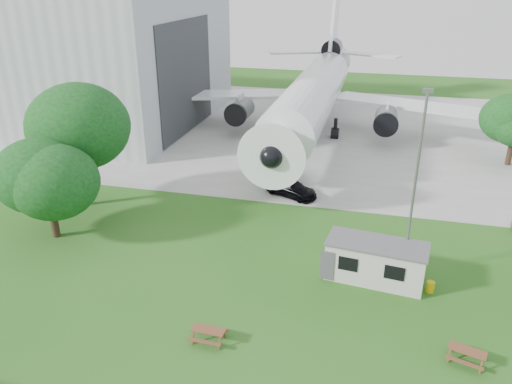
% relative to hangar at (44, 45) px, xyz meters
% --- Properties ---
extents(ground, '(160.00, 160.00, 0.00)m').
position_rel_hangar_xyz_m(ground, '(37.97, -36.00, -9.41)').
color(ground, '#3F772A').
extents(concrete_apron, '(120.00, 46.00, 0.03)m').
position_rel_hangar_xyz_m(concrete_apron, '(37.97, 2.00, -9.39)').
color(concrete_apron, '#B7B7B2').
rests_on(concrete_apron, ground).
extents(hangar, '(43.00, 31.00, 18.55)m').
position_rel_hangar_xyz_m(hangar, '(0.00, 0.00, 0.00)').
color(hangar, '#B2B7BC').
rests_on(hangar, ground).
extents(airliner, '(46.36, 47.73, 17.69)m').
position_rel_hangar_xyz_m(airliner, '(35.97, -0.14, -4.14)').
color(airliner, white).
rests_on(airliner, ground).
extents(site_cabin, '(6.89, 3.44, 2.62)m').
position_rel_hangar_xyz_m(site_cabin, '(44.37, -30.78, -8.09)').
color(site_cabin, beige).
rests_on(site_cabin, ground).
extents(picnic_west, '(1.86, 1.57, 0.76)m').
position_rel_hangar_xyz_m(picnic_west, '(36.05, -38.98, -9.41)').
color(picnic_west, brown).
rests_on(picnic_west, ground).
extents(picnic_east, '(2.16, 1.96, 0.76)m').
position_rel_hangar_xyz_m(picnic_east, '(49.09, -37.30, -9.41)').
color(picnic_east, brown).
rests_on(picnic_east, ground).
extents(lamp_mast, '(0.16, 0.16, 12.00)m').
position_rel_hangar_xyz_m(lamp_mast, '(46.17, -29.80, -3.41)').
color(lamp_mast, slate).
rests_on(lamp_mast, ground).
extents(tree_west_big, '(8.91, 8.91, 10.98)m').
position_rel_hangar_xyz_m(tree_west_big, '(20.23, -25.19, -2.89)').
color(tree_west_big, '#382619').
rests_on(tree_west_big, ground).
extents(tree_west_small, '(6.34, 6.34, 7.98)m').
position_rel_hangar_xyz_m(tree_west_small, '(21.20, -30.74, -4.61)').
color(tree_west_small, '#382619').
rests_on(tree_west_small, ground).
extents(car_apron_van, '(5.29, 3.82, 1.42)m').
position_rel_hangar_xyz_m(car_apron_van, '(36.76, -19.11, -8.70)').
color(car_apron_van, black).
rests_on(car_apron_van, ground).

